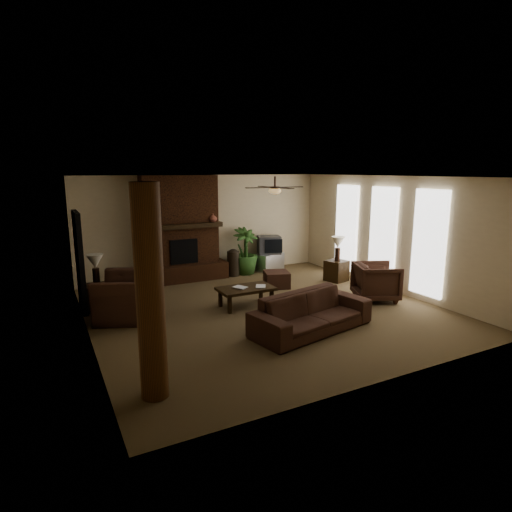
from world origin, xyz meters
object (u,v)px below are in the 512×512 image
log_column (150,294)px  armchair_right (376,280)px  side_table_left (98,297)px  lamp_left (95,264)px  floor_vase (233,261)px  sofa (312,306)px  coffee_table (246,290)px  floor_plant (245,261)px  side_table_right (336,271)px  lamp_right (338,244)px  ottoman (277,279)px  tv_stand (269,262)px  armchair_left (129,289)px

log_column → armchair_right: bearing=18.5°
side_table_left → lamp_left: bearing=90.0°
log_column → floor_vase: size_ratio=3.64×
log_column → lamp_left: (-0.20, 4.08, -0.40)m
armchair_right → sofa: bearing=134.2°
coffee_table → floor_plant: floor_plant is taller
coffee_table → lamp_left: 3.23m
coffee_table → floor_plant: bearing=64.6°
floor_vase → side_table_right: bearing=-38.1°
floor_plant → coffee_table: bearing=-115.4°
lamp_right → ottoman: bearing=173.6°
armchair_right → tv_stand: 3.78m
ottoman → floor_plant: 1.65m
log_column → side_table_right: size_ratio=5.09×
floor_vase → floor_plant: floor_vase is taller
lamp_right → side_table_right: bearing=-173.7°
log_column → armchair_left: (0.31, 3.26, -0.81)m
armchair_right → log_column: bearing=132.2°
ottoman → floor_vase: size_ratio=0.78×
sofa → side_table_right: sofa is taller
tv_stand → lamp_right: lamp_right is taller
log_column → armchair_left: bearing=84.6°
armchair_left → side_table_right: bearing=115.9°
floor_vase → lamp_right: bearing=-37.9°
armchair_left → side_table_left: size_ratio=2.47×
floor_vase → floor_plant: bearing=10.9°
armchair_right → tv_stand: size_ratio=1.10×
coffee_table → side_table_left: (-2.89, 1.26, -0.10)m
lamp_left → sofa: bearing=-42.9°
sofa → armchair_left: size_ratio=1.76×
floor_plant → side_table_left: size_ratio=2.41×
tv_stand → lamp_right: size_ratio=1.31×
log_column → floor_plant: log_column is taller
ottoman → lamp_right: (1.76, -0.20, 0.80)m
log_column → floor_vase: 6.53m
armchair_right → coffee_table: 3.01m
floor_vase → side_table_right: floor_vase is taller
armchair_left → lamp_right: size_ratio=2.09×
log_column → ottoman: log_column is taller
lamp_right → armchair_right: bearing=-98.7°
floor_vase → side_table_left: floor_vase is taller
coffee_table → side_table_left: bearing=156.4°
floor_vase → coffee_table: bearing=-108.5°
side_table_right → tv_stand: bearing=117.6°
armchair_left → lamp_right: (5.52, 0.36, 0.41)m
armchair_right → tv_stand: armchair_right is taller
armchair_right → lamp_left: bearing=92.6°
armchair_left → lamp_left: size_ratio=2.09×
armchair_right → tv_stand: (-0.75, 3.69, -0.22)m
armchair_left → side_table_left: bearing=-124.7°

